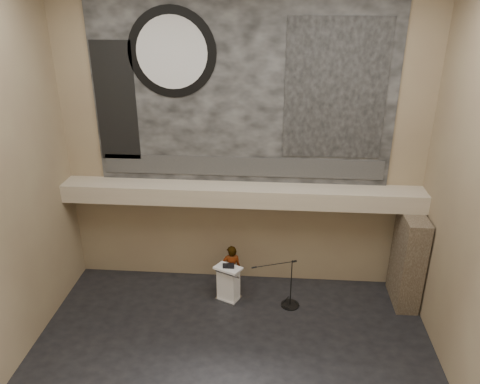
{
  "coord_description": "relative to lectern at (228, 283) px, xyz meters",
  "views": [
    {
      "loc": [
        0.89,
        -8.21,
        8.24
      ],
      "look_at": [
        0.0,
        3.2,
        3.2
      ],
      "focal_mm": 35.0,
      "sensor_mm": 36.0,
      "label": 1
    }
  ],
  "objects": [
    {
      "name": "papers",
      "position": [
        -0.17,
        -0.0,
        0.55
      ],
      "size": [
        0.25,
        0.3,
        0.0
      ],
      "primitive_type": "cube",
      "rotation": [
        0.0,
        0.0,
        0.25
      ],
      "color": "silver",
      "rests_on": "lectern"
    },
    {
      "name": "floor",
      "position": [
        0.3,
        -2.77,
        -0.55
      ],
      "size": [
        10.0,
        10.0,
        0.0
      ],
      "primitive_type": "plane",
      "color": "black",
      "rests_on": "ground"
    },
    {
      "name": "wall_back",
      "position": [
        0.3,
        1.23,
        3.7
      ],
      "size": [
        10.0,
        0.02,
        8.5
      ],
      "primitive_type": "cube",
      "color": "#7E6850",
      "rests_on": "floor"
    },
    {
      "name": "soffit",
      "position": [
        0.3,
        0.83,
        2.4
      ],
      "size": [
        10.0,
        0.8,
        0.5
      ],
      "primitive_type": "cube",
      "color": "tan",
      "rests_on": "wall_back"
    },
    {
      "name": "stone_pier",
      "position": [
        4.95,
        0.38,
        0.8
      ],
      "size": [
        0.6,
        1.4,
        2.7
      ],
      "primitive_type": "cube",
      "color": "#403427",
      "rests_on": "floor"
    },
    {
      "name": "sprinkler_right",
      "position": [
        2.2,
        0.78,
        2.12
      ],
      "size": [
        0.04,
        0.04,
        0.06
      ],
      "primitive_type": "cylinder",
      "color": "#B2893D",
      "rests_on": "soffit"
    },
    {
      "name": "banner_building_print",
      "position": [
        2.7,
        1.16,
        5.25
      ],
      "size": [
        2.6,
        0.02,
        3.6
      ],
      "primitive_type": "cube",
      "color": "black",
      "rests_on": "banner"
    },
    {
      "name": "banner_text_strip",
      "position": [
        0.3,
        1.16,
        3.1
      ],
      "size": [
        7.76,
        0.02,
        0.55
      ],
      "primitive_type": "cube",
      "color": "#2C2C2C",
      "rests_on": "banner"
    },
    {
      "name": "mic_stand",
      "position": [
        1.72,
        -0.14,
        -0.34
      ],
      "size": [
        1.34,
        0.65,
        1.47
      ],
      "rotation": [
        0.0,
        0.0,
        0.34
      ],
      "color": "black",
      "rests_on": "floor"
    },
    {
      "name": "binder",
      "position": [
        0.0,
        0.02,
        0.56
      ],
      "size": [
        0.35,
        0.29,
        0.04
      ],
      "primitive_type": "cube",
      "rotation": [
        0.0,
        0.0,
        0.11
      ],
      "color": "black",
      "rests_on": "lectern"
    },
    {
      "name": "banner_clock_face",
      "position": [
        -1.5,
        1.14,
        6.15
      ],
      "size": [
        1.84,
        0.02,
        1.84
      ],
      "primitive_type": "cylinder",
      "rotation": [
        1.57,
        0.0,
        0.0
      ],
      "color": "silver",
      "rests_on": "banner"
    },
    {
      "name": "sprinkler_left",
      "position": [
        -1.3,
        0.78,
        2.12
      ],
      "size": [
        0.04,
        0.04,
        0.06
      ],
      "primitive_type": "cylinder",
      "color": "#B2893D",
      "rests_on": "soffit"
    },
    {
      "name": "banner",
      "position": [
        0.3,
        1.2,
        5.15
      ],
      "size": [
        8.0,
        0.05,
        5.0
      ],
      "primitive_type": "cube",
      "color": "black",
      "rests_on": "wall_back"
    },
    {
      "name": "lectern",
      "position": [
        0.0,
        0.0,
        0.0
      ],
      "size": [
        0.85,
        0.75,
        1.13
      ],
      "rotation": [
        0.0,
        0.0,
        -0.43
      ],
      "color": "silver",
      "rests_on": "floor"
    },
    {
      "name": "speaker_person",
      "position": [
        0.05,
        0.41,
        0.21
      ],
      "size": [
        0.61,
        0.45,
        1.53
      ],
      "primitive_type": "imported",
      "rotation": [
        0.0,
        0.0,
        3.3
      ],
      "color": "silver",
      "rests_on": "floor"
    },
    {
      "name": "banner_clock_rim",
      "position": [
        -1.5,
        1.16,
        6.15
      ],
      "size": [
        2.3,
        0.02,
        2.3
      ],
      "primitive_type": "cylinder",
      "rotation": [
        1.57,
        0.0,
        0.0
      ],
      "color": "black",
      "rests_on": "banner"
    },
    {
      "name": "wall_front",
      "position": [
        0.3,
        -6.77,
        3.7
      ],
      "size": [
        10.0,
        0.02,
        8.5
      ],
      "primitive_type": "cube",
      "color": "#7E6850",
      "rests_on": "floor"
    },
    {
      "name": "banner_brick_print",
      "position": [
        -3.1,
        1.16,
        4.85
      ],
      "size": [
        1.1,
        0.02,
        3.2
      ],
      "primitive_type": "cube",
      "color": "black",
      "rests_on": "banner"
    }
  ]
}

